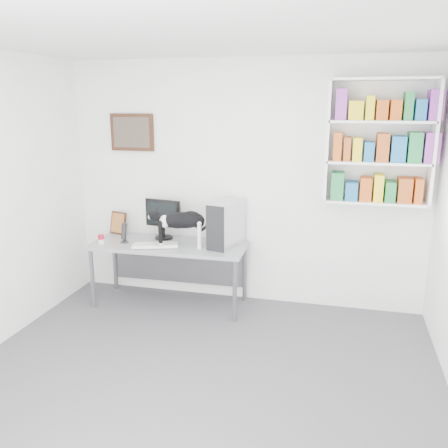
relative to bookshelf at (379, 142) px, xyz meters
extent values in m
cube|color=#4F4E53|center=(-1.40, -1.85, -1.85)|extent=(4.00, 4.00, 0.01)
cube|color=silver|center=(-1.40, -1.85, 0.85)|extent=(4.00, 4.00, 0.01)
cube|color=silver|center=(-1.40, 0.15, -0.50)|extent=(4.00, 0.01, 2.70)
cube|color=white|center=(0.00, 0.00, 0.00)|extent=(1.03, 0.28, 1.24)
cube|color=#3F2414|center=(-2.70, 0.12, 0.05)|extent=(0.52, 0.04, 0.42)
cube|color=gray|center=(-2.16, -0.23, -1.49)|extent=(1.72, 0.70, 0.71)
cube|color=black|center=(-2.29, -0.04, -0.91)|extent=(0.46, 0.28, 0.46)
cube|color=silver|center=(-2.26, -0.38, -1.12)|extent=(0.52, 0.33, 0.04)
cube|color=silver|center=(-1.52, -0.15, -0.89)|extent=(0.33, 0.53, 0.50)
cylinder|color=black|center=(-2.66, -0.30, -1.02)|extent=(0.12, 0.12, 0.23)
cube|color=#3F2414|center=(-2.89, 0.02, -1.00)|extent=(0.24, 0.15, 0.27)
cylinder|color=#B00F26|center=(-2.88, -0.41, -1.09)|extent=(0.09, 0.09, 0.10)
camera|label=1|loc=(-0.34, -4.96, 0.38)|focal=38.00mm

